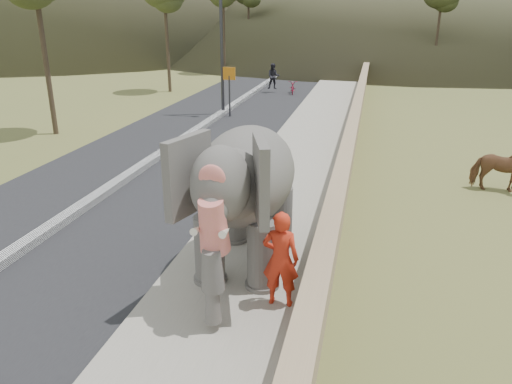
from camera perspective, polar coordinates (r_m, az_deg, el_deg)
ground at (r=7.82m, az=-7.55°, el=-20.42°), size 160.00×160.00×0.00m
road at (r=17.84m, az=-11.55°, el=3.45°), size 7.00×120.00×0.03m
median at (r=17.81m, az=-11.57°, el=3.74°), size 0.35×120.00×0.22m
walkway at (r=16.43m, az=4.56°, el=2.57°), size 3.00×120.00×0.15m
parapet at (r=16.15m, az=10.41°, el=3.73°), size 0.30×120.00×1.10m
lamppost at (r=24.91m, az=-3.31°, el=19.86°), size 1.76×0.36×8.00m
signboard at (r=24.60m, az=-3.07°, el=12.31°), size 0.60×0.08×2.40m
cow at (r=16.11m, az=26.26°, el=2.38°), size 1.63×0.75×1.37m
elephant_and_man at (r=9.81m, az=-1.01°, el=-0.36°), size 2.31×4.09×2.95m
motorcyclist at (r=31.83m, az=3.13°, el=12.48°), size 2.05×1.65×1.82m
trees at (r=33.53m, az=14.82°, el=17.35°), size 47.21×41.87×8.23m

